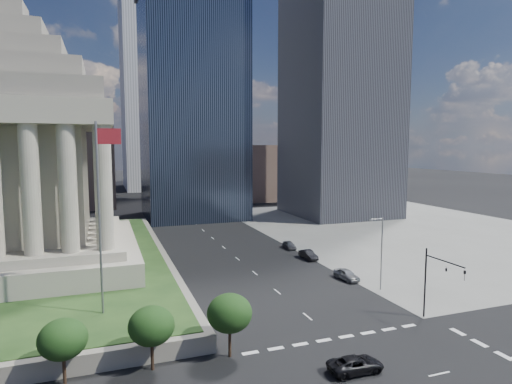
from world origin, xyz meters
name	(u,v)px	position (x,y,z in m)	size (l,w,h in m)	color
ground	(183,214)	(0.00, 100.00, 0.00)	(500.00, 500.00, 0.00)	black
sidewalk_ne	(406,228)	(46.00, 60.00, 0.01)	(68.00, 90.00, 0.03)	slate
war_memorial	(9,132)	(-34.00, 48.00, 21.40)	(34.00, 34.00, 39.00)	gray
flagpole	(101,208)	(-21.83, 24.00, 13.11)	(2.52, 0.24, 20.00)	slate
midrise_glass	(192,108)	(2.00, 95.00, 30.00)	(26.00, 26.00, 60.00)	black
highrise_ne	(341,36)	(42.00, 85.00, 50.00)	(26.00, 28.00, 100.00)	black
building_filler_ne	(253,172)	(32.00, 130.00, 10.00)	(20.00, 30.00, 20.00)	brown
building_filler_nw	(75,163)	(-30.00, 130.00, 14.00)	(24.00, 30.00, 28.00)	brown
traffic_signal_ne	(437,276)	(12.50, 13.70, 5.25)	(0.30, 5.74, 8.00)	black
street_lamp_north	(381,249)	(13.33, 25.00, 5.66)	(2.13, 0.22, 10.00)	slate
pickup_truck	(356,364)	(-1.56, 7.71, 0.68)	(4.93, 2.27, 1.37)	black
parked_sedan_near	(347,274)	(11.50, 30.39, 0.78)	(4.61, 1.85, 1.57)	gray
parked_sedan_mid	(308,255)	(11.50, 42.75, 0.75)	(4.56, 1.59, 1.50)	black
parked_sedan_far	(289,245)	(11.50, 50.71, 0.73)	(1.71, 4.26, 1.45)	#4D4E53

